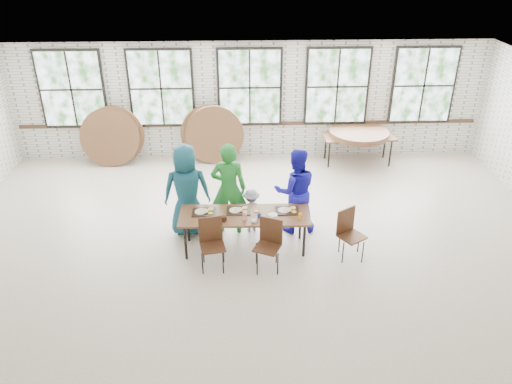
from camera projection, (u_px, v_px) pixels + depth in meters
room at (250, 89)px, 12.47m from camera, size 12.00×12.00×12.00m
dining_table at (245, 217)px, 9.17m from camera, size 2.41×0.84×0.74m
chair_near_left at (212, 239)px, 8.77m from camera, size 0.49×0.48×0.95m
chair_near_right at (269, 240)px, 8.74m from camera, size 0.55×0.54×0.95m
chair_spare at (349, 229)px, 9.04m from camera, size 0.57×0.57×0.95m
adult_teal at (187, 190)px, 9.60m from camera, size 0.96×0.67×1.85m
adult_green at (229, 189)px, 9.62m from camera, size 0.71×0.49×1.88m
toddler at (251, 210)px, 9.86m from camera, size 0.65×0.47×0.91m
adult_blue at (295, 191)px, 9.70m from camera, size 0.89×0.71×1.74m
storage_table at (359, 138)px, 12.66m from camera, size 1.84×0.84×0.74m
tabletop_clutter at (250, 214)px, 9.12m from camera, size 2.00×0.62×0.11m
round_tops_stacked at (359, 133)px, 12.60m from camera, size 1.50×1.50×0.13m
round_tops_leaning at (162, 136)px, 12.64m from camera, size 4.14×0.44×1.50m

